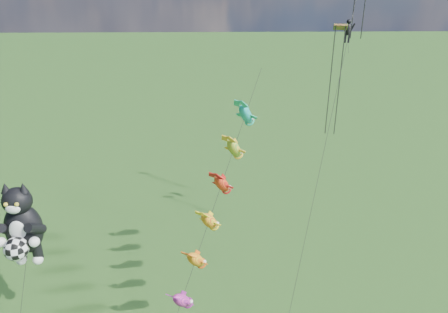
{
  "coord_description": "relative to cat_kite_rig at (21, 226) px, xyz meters",
  "views": [
    {
      "loc": [
        10.85,
        -24.61,
        24.35
      ],
      "look_at": [
        11.6,
        6.21,
        10.7
      ],
      "focal_mm": 35.0,
      "sensor_mm": 36.0,
      "label": 1
    }
  ],
  "objects": [
    {
      "name": "cat_kite_rig",
      "position": [
        0.0,
        0.0,
        0.0
      ],
      "size": [
        2.98,
        4.36,
        11.61
      ],
      "rotation": [
        0.0,
        0.0,
        -0.29
      ],
      "color": "brown",
      "rests_on": "ground"
    },
    {
      "name": "fish_windsock_rig",
      "position": [
        12.83,
        0.47,
        1.29
      ],
      "size": [
        8.02,
        13.92,
        17.45
      ],
      "rotation": [
        0.0,
        0.0,
        -0.19
      ],
      "color": "brown",
      "rests_on": "ground"
    },
    {
      "name": "parafoil_rig",
      "position": [
        23.09,
        9.37,
        11.37
      ],
      "size": [
        8.29,
        16.04,
        27.71
      ],
      "rotation": [
        0.0,
        0.0,
        -0.36
      ],
      "color": "brown",
      "rests_on": "ground"
    }
  ]
}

